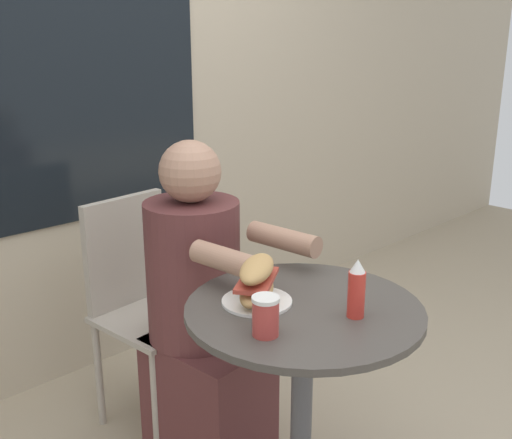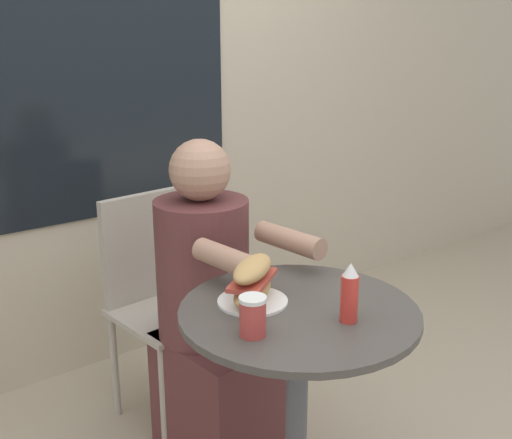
{
  "view_description": "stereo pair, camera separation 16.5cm",
  "coord_description": "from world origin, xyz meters",
  "px_view_note": "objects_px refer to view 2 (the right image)",
  "views": [
    {
      "loc": [
        -1.1,
        -0.95,
        1.43
      ],
      "look_at": [
        0.0,
        0.18,
        0.95
      ],
      "focal_mm": 42.0,
      "sensor_mm": 36.0,
      "label": 1
    },
    {
      "loc": [
        -0.97,
        -1.06,
        1.43
      ],
      "look_at": [
        0.0,
        0.18,
        0.95
      ],
      "focal_mm": 42.0,
      "sensor_mm": 36.0,
      "label": 2
    }
  ],
  "objects_px": {
    "sandwich_on_plate": "(253,283)",
    "drink_cup": "(253,316)",
    "condiment_bottle": "(350,293)",
    "cafe_table": "(297,378)",
    "seated_diner": "(210,325)",
    "diner_chair": "(157,286)"
  },
  "relations": [
    {
      "from": "sandwich_on_plate",
      "to": "drink_cup",
      "type": "relative_size",
      "value": 2.13
    },
    {
      "from": "drink_cup",
      "to": "condiment_bottle",
      "type": "relative_size",
      "value": 0.63
    },
    {
      "from": "cafe_table",
      "to": "seated_diner",
      "type": "distance_m",
      "value": 0.49
    },
    {
      "from": "diner_chair",
      "to": "seated_diner",
      "type": "relative_size",
      "value": 0.77
    },
    {
      "from": "drink_cup",
      "to": "condiment_bottle",
      "type": "distance_m",
      "value": 0.25
    },
    {
      "from": "cafe_table",
      "to": "drink_cup",
      "type": "height_order",
      "value": "drink_cup"
    },
    {
      "from": "condiment_bottle",
      "to": "sandwich_on_plate",
      "type": "bearing_deg",
      "value": 117.68
    },
    {
      "from": "seated_diner",
      "to": "condiment_bottle",
      "type": "distance_m",
      "value": 0.7
    },
    {
      "from": "sandwich_on_plate",
      "to": "drink_cup",
      "type": "distance_m",
      "value": 0.18
    },
    {
      "from": "cafe_table",
      "to": "seated_diner",
      "type": "relative_size",
      "value": 0.67
    },
    {
      "from": "sandwich_on_plate",
      "to": "seated_diner",
      "type": "bearing_deg",
      "value": 73.28
    },
    {
      "from": "drink_cup",
      "to": "diner_chair",
      "type": "bearing_deg",
      "value": 76.12
    },
    {
      "from": "sandwich_on_plate",
      "to": "condiment_bottle",
      "type": "distance_m",
      "value": 0.26
    },
    {
      "from": "sandwich_on_plate",
      "to": "drink_cup",
      "type": "height_order",
      "value": "sandwich_on_plate"
    },
    {
      "from": "sandwich_on_plate",
      "to": "diner_chair",
      "type": "bearing_deg",
      "value": 81.85
    },
    {
      "from": "sandwich_on_plate",
      "to": "condiment_bottle",
      "type": "height_order",
      "value": "condiment_bottle"
    },
    {
      "from": "seated_diner",
      "to": "drink_cup",
      "type": "relative_size",
      "value": 11.42
    },
    {
      "from": "cafe_table",
      "to": "diner_chair",
      "type": "relative_size",
      "value": 0.86
    },
    {
      "from": "diner_chair",
      "to": "sandwich_on_plate",
      "type": "distance_m",
      "value": 0.79
    },
    {
      "from": "cafe_table",
      "to": "sandwich_on_plate",
      "type": "bearing_deg",
      "value": 125.78
    },
    {
      "from": "cafe_table",
      "to": "sandwich_on_plate",
      "type": "xyz_separation_m",
      "value": [
        -0.07,
        0.1,
        0.27
      ]
    },
    {
      "from": "diner_chair",
      "to": "drink_cup",
      "type": "bearing_deg",
      "value": 70.91
    }
  ]
}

